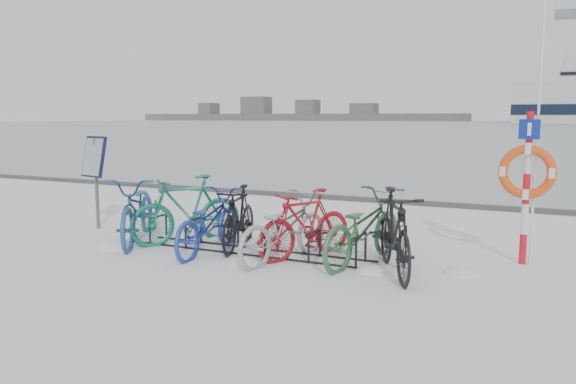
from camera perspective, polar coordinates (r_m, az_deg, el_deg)
ground at (r=8.90m, az=-3.78°, el=-6.14°), size 900.00×900.00×0.00m
ice_sheet at (r=162.63m, az=23.79°, el=6.29°), size 400.00×298.00×0.02m
quay_edge at (r=14.25m, az=7.75°, el=-0.76°), size 400.00×0.25×0.10m
bike_rack at (r=8.86m, az=-3.79°, el=-5.01°), size 4.00×0.48×0.46m
info_board at (r=11.18m, az=-19.06°, el=2.87°), size 0.62×0.35×1.76m
lifebuoy_station at (r=8.62m, az=23.15°, el=1.85°), size 0.77×0.22×3.99m
shoreline at (r=295.83m, az=-0.13°, el=7.81°), size 180.00×12.00×9.50m
bike_0 at (r=9.87m, az=-14.95°, el=-1.54°), size 1.74×2.34×1.17m
bike_1 at (r=9.62m, az=-10.24°, el=-1.60°), size 1.54×1.95×1.18m
bike_2 at (r=8.90m, az=-8.12°, el=-2.84°), size 0.80×1.98×1.02m
bike_3 at (r=9.12m, az=-5.02°, el=-2.45°), size 0.89×1.81×1.05m
bike_4 at (r=8.32m, az=-0.43°, el=-3.44°), size 1.13×2.09×1.04m
bike_5 at (r=8.50m, az=1.80°, el=-3.09°), size 1.25×1.82×1.07m
bike_6 at (r=8.26m, az=7.64°, el=-3.37°), size 1.17×2.21×1.10m
bike_7 at (r=7.76m, az=10.77°, el=-3.82°), size 1.36×2.03×1.19m
snow_drifts at (r=8.83m, az=-4.66°, el=-6.25°), size 6.10×1.84×0.22m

